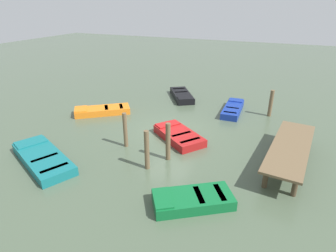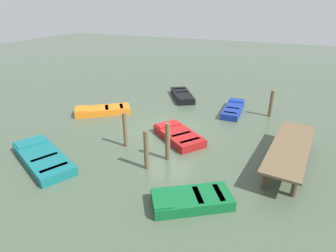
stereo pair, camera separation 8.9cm
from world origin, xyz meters
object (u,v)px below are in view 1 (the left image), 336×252
(rowboat_green, at_px, (192,199))
(rowboat_black, at_px, (182,95))
(rowboat_orange, at_px, (102,110))
(rowboat_teal, at_px, (43,158))
(mooring_piling_far_left, at_px, (125,130))
(mooring_piling_near_left, at_px, (147,150))
(mooring_piling_center, at_px, (271,103))
(rowboat_blue, at_px, (233,109))
(dock_segment, at_px, (290,148))
(rowboat_red, at_px, (179,135))
(mooring_piling_mid_left, at_px, (168,142))

(rowboat_green, relative_size, rowboat_black, 0.88)
(rowboat_orange, bearing_deg, rowboat_teal, 63.13)
(rowboat_black, relative_size, mooring_piling_far_left, 1.93)
(mooring_piling_near_left, bearing_deg, rowboat_orange, -129.25)
(mooring_piling_far_left, height_order, mooring_piling_center, mooring_piling_far_left)
(rowboat_blue, bearing_deg, mooring_piling_near_left, 163.82)
(dock_segment, xyz_separation_m, rowboat_blue, (-5.44, -3.51, -0.62))
(rowboat_teal, bearing_deg, dock_segment, -132.42)
(rowboat_red, relative_size, mooring_piling_near_left, 1.81)
(dock_segment, bearing_deg, mooring_piling_mid_left, -65.49)
(mooring_piling_far_left, relative_size, mooring_piling_mid_left, 0.99)
(mooring_piling_center, bearing_deg, rowboat_teal, -41.75)
(dock_segment, relative_size, rowboat_orange, 1.62)
(rowboat_orange, distance_m, mooring_piling_near_left, 7.27)
(rowboat_teal, relative_size, rowboat_red, 1.31)
(dock_segment, xyz_separation_m, mooring_piling_near_left, (2.71, -5.54, 0.06))
(rowboat_orange, bearing_deg, rowboat_blue, 167.86)
(rowboat_blue, bearing_deg, rowboat_red, 157.91)
(rowboat_blue, xyz_separation_m, mooring_piling_far_left, (6.77, -3.91, 0.67))
(dock_segment, height_order, rowboat_teal, dock_segment)
(rowboat_green, relative_size, mooring_piling_far_left, 1.71)
(rowboat_teal, bearing_deg, mooring_piling_near_left, -137.33)
(rowboat_orange, bearing_deg, mooring_piling_far_left, 102.02)
(rowboat_orange, height_order, rowboat_blue, same)
(rowboat_blue, distance_m, rowboat_black, 4.27)
(rowboat_red, bearing_deg, rowboat_black, -33.94)
(rowboat_black, bearing_deg, dock_segment, 15.25)
(rowboat_green, bearing_deg, dock_segment, -159.18)
(rowboat_green, distance_m, mooring_piling_center, 10.05)
(dock_segment, height_order, mooring_piling_near_left, mooring_piling_near_left)
(dock_segment, xyz_separation_m, rowboat_black, (-6.80, -7.56, -0.62))
(rowboat_black, height_order, mooring_piling_near_left, mooring_piling_near_left)
(rowboat_black, bearing_deg, rowboat_red, -13.41)
(rowboat_red, distance_m, rowboat_blue, 5.32)
(rowboat_orange, relative_size, rowboat_blue, 1.07)
(mooring_piling_far_left, height_order, mooring_piling_mid_left, mooring_piling_mid_left)
(mooring_piling_far_left, bearing_deg, rowboat_red, 130.03)
(rowboat_black, height_order, mooring_piling_far_left, mooring_piling_far_left)
(rowboat_teal, distance_m, mooring_piling_near_left, 4.77)
(mooring_piling_far_left, bearing_deg, rowboat_green, 57.21)
(rowboat_red, distance_m, rowboat_orange, 5.99)
(mooring_piling_near_left, distance_m, mooring_piling_center, 9.43)
(rowboat_red, distance_m, rowboat_green, 5.17)
(rowboat_black, bearing_deg, mooring_piling_center, 47.29)
(mooring_piling_far_left, bearing_deg, dock_segment, 100.19)
(mooring_piling_near_left, relative_size, mooring_piling_mid_left, 1.00)
(rowboat_green, distance_m, rowboat_orange, 10.14)
(rowboat_orange, relative_size, mooring_piling_near_left, 1.92)
(rowboat_red, xyz_separation_m, rowboat_blue, (-5.01, 1.81, -0.00))
(mooring_piling_center, relative_size, mooring_piling_mid_left, 0.94)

